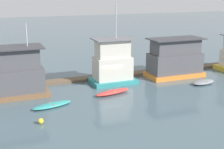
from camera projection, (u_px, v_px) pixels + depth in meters
name	position (u px, v px, depth m)	size (l,w,h in m)	color
ground_plane	(109.00, 84.00, 36.83)	(200.00, 200.00, 0.00)	#475B66
dock_walkway	(101.00, 77.00, 39.18)	(51.00, 1.56, 0.30)	brown
houseboat_brown	(15.00, 74.00, 32.28)	(6.51, 4.08, 7.47)	brown
houseboat_teal	(113.00, 64.00, 36.73)	(5.24, 3.62, 9.38)	teal
houseboat_orange	(175.00, 59.00, 39.53)	(7.20, 3.60, 4.91)	orange
dinghy_teal	(52.00, 105.00, 29.56)	(4.16, 2.23, 0.37)	teal
dinghy_red	(112.00, 92.00, 33.10)	(4.30, 1.90, 0.47)	red
dinghy_grey	(203.00, 82.00, 36.72)	(3.39, 2.05, 0.46)	gray
buoy_yellow	(41.00, 121.00, 25.81)	(0.47, 0.47, 0.47)	yellow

